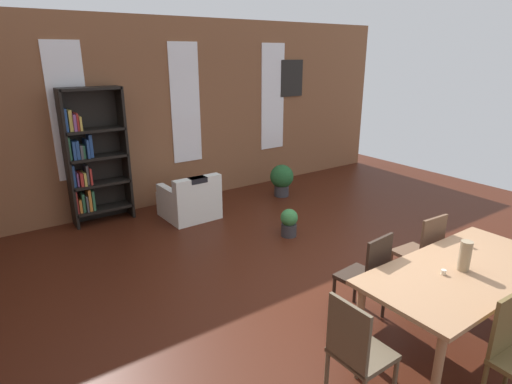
{
  "coord_description": "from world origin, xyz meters",
  "views": [
    {
      "loc": [
        -3.31,
        -2.81,
        2.6
      ],
      "look_at": [
        -0.38,
        1.33,
        0.91
      ],
      "focal_mm": 29.56,
      "sensor_mm": 36.0,
      "label": 1
    }
  ],
  "objects_px": {
    "potted_plant_by_shelf": "(282,179)",
    "potted_plant_corner": "(289,222)",
    "vase_on_table": "(465,256)",
    "dining_chair_head_left": "(357,350)",
    "bookshelf_tall": "(92,158)",
    "dining_table": "(463,277)",
    "armchair_white": "(190,201)",
    "dining_chair_far_right": "(422,251)",
    "dining_chair_far_left": "(367,275)"
  },
  "relations": [
    {
      "from": "potted_plant_by_shelf",
      "to": "potted_plant_corner",
      "type": "relative_size",
      "value": 1.44
    },
    {
      "from": "vase_on_table",
      "to": "bookshelf_tall",
      "type": "relative_size",
      "value": 0.13
    },
    {
      "from": "potted_plant_by_shelf",
      "to": "dining_chair_head_left",
      "type": "bearing_deg",
      "value": -122.36
    },
    {
      "from": "vase_on_table",
      "to": "dining_chair_far_left",
      "type": "xyz_separation_m",
      "value": [
        -0.43,
        0.7,
        -0.37
      ]
    },
    {
      "from": "dining_chair_far_right",
      "to": "dining_chair_head_left",
      "type": "bearing_deg",
      "value": -159.03
    },
    {
      "from": "dining_chair_far_left",
      "to": "potted_plant_by_shelf",
      "type": "relative_size",
      "value": 1.57
    },
    {
      "from": "dining_chair_head_left",
      "to": "potted_plant_by_shelf",
      "type": "height_order",
      "value": "dining_chair_head_left"
    },
    {
      "from": "dining_chair_far_left",
      "to": "potted_plant_corner",
      "type": "bearing_deg",
      "value": 71.21
    },
    {
      "from": "dining_chair_far_right",
      "to": "bookshelf_tall",
      "type": "height_order",
      "value": "bookshelf_tall"
    },
    {
      "from": "vase_on_table",
      "to": "bookshelf_tall",
      "type": "bearing_deg",
      "value": 110.7
    },
    {
      "from": "bookshelf_tall",
      "to": "dining_chair_far_left",
      "type": "bearing_deg",
      "value": -71.22
    },
    {
      "from": "dining_chair_head_left",
      "to": "dining_chair_far_right",
      "type": "distance_m",
      "value": 1.97
    },
    {
      "from": "dining_chair_far_left",
      "to": "potted_plant_corner",
      "type": "height_order",
      "value": "dining_chair_far_left"
    },
    {
      "from": "bookshelf_tall",
      "to": "potted_plant_by_shelf",
      "type": "xyz_separation_m",
      "value": [
        3.21,
        -0.7,
        -0.72
      ]
    },
    {
      "from": "bookshelf_tall",
      "to": "dining_table",
      "type": "bearing_deg",
      "value": -69.08
    },
    {
      "from": "potted_plant_by_shelf",
      "to": "bookshelf_tall",
      "type": "bearing_deg",
      "value": 167.63
    },
    {
      "from": "armchair_white",
      "to": "potted_plant_by_shelf",
      "type": "height_order",
      "value": "armchair_white"
    },
    {
      "from": "bookshelf_tall",
      "to": "potted_plant_by_shelf",
      "type": "bearing_deg",
      "value": -12.37
    },
    {
      "from": "bookshelf_tall",
      "to": "potted_plant_corner",
      "type": "relative_size",
      "value": 5.04
    },
    {
      "from": "vase_on_table",
      "to": "dining_chair_far_right",
      "type": "height_order",
      "value": "vase_on_table"
    },
    {
      "from": "dining_chair_far_right",
      "to": "armchair_white",
      "type": "distance_m",
      "value": 3.72
    },
    {
      "from": "armchair_white",
      "to": "potted_plant_by_shelf",
      "type": "distance_m",
      "value": 1.92
    },
    {
      "from": "armchair_white",
      "to": "potted_plant_corner",
      "type": "relative_size",
      "value": 1.95
    },
    {
      "from": "dining_table",
      "to": "bookshelf_tall",
      "type": "xyz_separation_m",
      "value": [
        -1.9,
        4.96,
        0.39
      ]
    },
    {
      "from": "dining_chair_head_left",
      "to": "potted_plant_corner",
      "type": "bearing_deg",
      "value": 59.28
    },
    {
      "from": "dining_chair_head_left",
      "to": "dining_chair_far_right",
      "type": "bearing_deg",
      "value": 20.97
    },
    {
      "from": "dining_chair_far_right",
      "to": "dining_table",
      "type": "bearing_deg",
      "value": -122.68
    },
    {
      "from": "vase_on_table",
      "to": "dining_chair_head_left",
      "type": "bearing_deg",
      "value": -179.98
    },
    {
      "from": "potted_plant_by_shelf",
      "to": "potted_plant_corner",
      "type": "height_order",
      "value": "potted_plant_by_shelf"
    },
    {
      "from": "dining_chair_head_left",
      "to": "bookshelf_tall",
      "type": "relative_size",
      "value": 0.45
    },
    {
      "from": "potted_plant_corner",
      "to": "dining_table",
      "type": "bearing_deg",
      "value": -95.11
    },
    {
      "from": "dining_table",
      "to": "vase_on_table",
      "type": "xyz_separation_m",
      "value": [
        -0.02,
        0.0,
        0.22
      ]
    },
    {
      "from": "dining_chair_far_left",
      "to": "dining_chair_far_right",
      "type": "distance_m",
      "value": 0.9
    },
    {
      "from": "dining_chair_far_left",
      "to": "armchair_white",
      "type": "bearing_deg",
      "value": 92.51
    },
    {
      "from": "dining_chair_far_right",
      "to": "potted_plant_corner",
      "type": "bearing_deg",
      "value": 95.76
    },
    {
      "from": "dining_chair_head_left",
      "to": "armchair_white",
      "type": "distance_m",
      "value": 4.34
    },
    {
      "from": "dining_chair_far_left",
      "to": "potted_plant_corner",
      "type": "relative_size",
      "value": 2.26
    },
    {
      "from": "vase_on_table",
      "to": "dining_chair_head_left",
      "type": "height_order",
      "value": "vase_on_table"
    },
    {
      "from": "dining_chair_far_right",
      "to": "potted_plant_corner",
      "type": "xyz_separation_m",
      "value": [
        -0.21,
        2.04,
        -0.29
      ]
    },
    {
      "from": "dining_table",
      "to": "armchair_white",
      "type": "xyz_separation_m",
      "value": [
        -0.61,
        4.26,
        -0.39
      ]
    },
    {
      "from": "dining_chair_head_left",
      "to": "potted_plant_by_shelf",
      "type": "bearing_deg",
      "value": 57.64
    },
    {
      "from": "bookshelf_tall",
      "to": "potted_plant_by_shelf",
      "type": "height_order",
      "value": "bookshelf_tall"
    },
    {
      "from": "armchair_white",
      "to": "potted_plant_corner",
      "type": "bearing_deg",
      "value": -60.68
    },
    {
      "from": "vase_on_table",
      "to": "dining_table",
      "type": "bearing_deg",
      "value": -0.0
    },
    {
      "from": "vase_on_table",
      "to": "potted_plant_corner",
      "type": "distance_m",
      "value": 2.84
    },
    {
      "from": "dining_chair_head_left",
      "to": "bookshelf_tall",
      "type": "bearing_deg",
      "value": 95.87
    },
    {
      "from": "dining_table",
      "to": "potted_plant_corner",
      "type": "relative_size",
      "value": 4.83
    },
    {
      "from": "dining_table",
      "to": "bookshelf_tall",
      "type": "relative_size",
      "value": 0.96
    },
    {
      "from": "dining_chair_far_left",
      "to": "armchair_white",
      "type": "xyz_separation_m",
      "value": [
        -0.16,
        3.56,
        -0.23
      ]
    },
    {
      "from": "bookshelf_tall",
      "to": "armchair_white",
      "type": "height_order",
      "value": "bookshelf_tall"
    }
  ]
}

